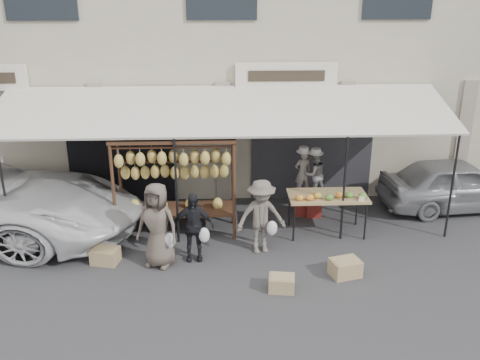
% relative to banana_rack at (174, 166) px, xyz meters
% --- Properties ---
extents(ground_plane, '(90.00, 90.00, 0.00)m').
position_rel_banana_rack_xyz_m(ground_plane, '(1.06, -1.56, -1.57)').
color(ground_plane, '#2D2D30').
extents(shophouse, '(24.00, 6.15, 7.30)m').
position_rel_banana_rack_xyz_m(shophouse, '(1.05, 4.94, 2.08)').
color(shophouse, '#BDB496').
rests_on(shophouse, ground_plane).
extents(awning, '(10.00, 2.35, 2.92)m').
position_rel_banana_rack_xyz_m(awning, '(1.06, 0.72, 1.00)').
color(awning, beige).
rests_on(awning, ground_plane).
extents(banana_rack, '(2.60, 0.90, 2.24)m').
position_rel_banana_rack_xyz_m(banana_rack, '(0.00, 0.00, 0.00)').
color(banana_rack, '#342014').
rests_on(banana_rack, ground_plane).
extents(produce_table, '(1.70, 0.90, 1.04)m').
position_rel_banana_rack_xyz_m(produce_table, '(3.28, -0.15, -0.70)').
color(produce_table, tan).
rests_on(produce_table, ground_plane).
extents(vendor_left, '(0.44, 0.33, 1.10)m').
position_rel_banana_rack_xyz_m(vendor_left, '(2.89, 0.91, -0.52)').
color(vendor_left, gray).
rests_on(vendor_left, stool_left).
extents(vendor_right, '(0.64, 0.56, 1.10)m').
position_rel_banana_rack_xyz_m(vendor_right, '(3.16, 0.82, -0.53)').
color(vendor_right, gray).
rests_on(vendor_right, stool_right).
extents(customer_left, '(0.97, 0.80, 1.71)m').
position_rel_banana_rack_xyz_m(customer_left, '(-0.25, -1.37, -0.72)').
color(customer_left, brown).
rests_on(customer_left, ground_plane).
extents(customer_mid, '(0.84, 0.37, 1.42)m').
position_rel_banana_rack_xyz_m(customer_mid, '(0.41, -1.16, -0.86)').
color(customer_mid, black).
rests_on(customer_mid, ground_plane).
extents(customer_right, '(1.10, 0.75, 1.57)m').
position_rel_banana_rack_xyz_m(customer_right, '(1.78, -0.91, -0.79)').
color(customer_right, '#615950').
rests_on(customer_right, ground_plane).
extents(stool_left, '(0.42, 0.42, 0.50)m').
position_rel_banana_rack_xyz_m(stool_left, '(2.89, 0.91, -1.32)').
color(stool_left, maroon).
rests_on(stool_left, ground_plane).
extents(stool_right, '(0.44, 0.44, 0.49)m').
position_rel_banana_rack_xyz_m(stool_right, '(3.16, 0.82, -1.33)').
color(stool_right, maroon).
rests_on(stool_right, ground_plane).
extents(crate_near_a, '(0.50, 0.41, 0.28)m').
position_rel_banana_rack_xyz_m(crate_near_a, '(2.04, -2.39, -1.43)').
color(crate_near_a, tan).
rests_on(crate_near_a, ground_plane).
extents(crate_near_b, '(0.63, 0.54, 0.32)m').
position_rel_banana_rack_xyz_m(crate_near_b, '(3.30, -1.93, -1.41)').
color(crate_near_b, tan).
rests_on(crate_near_b, ground_plane).
extents(crate_far, '(0.59, 0.50, 0.31)m').
position_rel_banana_rack_xyz_m(crate_far, '(-1.33, -1.25, -1.42)').
color(crate_far, tan).
rests_on(crate_far, ground_plane).
extents(sedan, '(3.81, 1.82, 1.26)m').
position_rel_banana_rack_xyz_m(sedan, '(6.69, 1.11, -0.94)').
color(sedan, gray).
rests_on(sedan, ground_plane).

